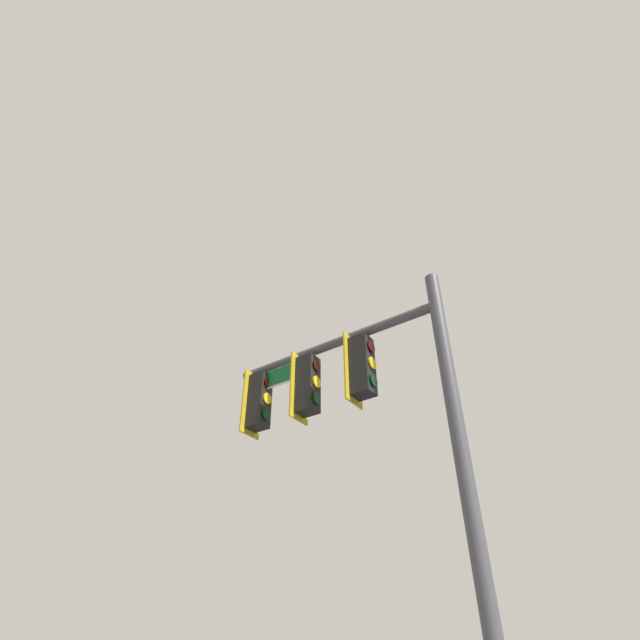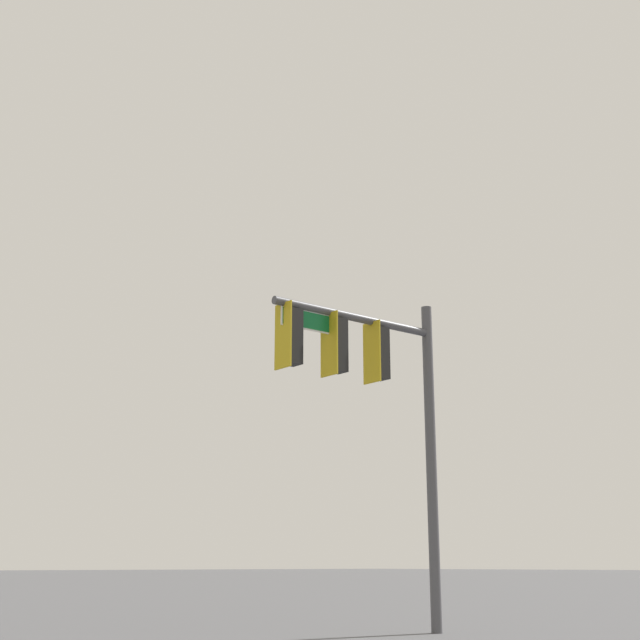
{
  "view_description": "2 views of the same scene",
  "coord_description": "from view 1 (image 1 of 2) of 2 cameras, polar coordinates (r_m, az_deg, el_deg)",
  "views": [
    {
      "loc": [
        -8.4,
        1.13,
        1.29
      ],
      "look_at": [
        -3.65,
        -6.71,
        7.92
      ],
      "focal_mm": 28.0,
      "sensor_mm": 36.0,
      "label": 1
    },
    {
      "loc": [
        7.84,
        7.19,
        1.35
      ],
      "look_at": [
        -2.62,
        -4.46,
        5.65
      ],
      "focal_mm": 50.0,
      "sensor_mm": 36.0,
      "label": 2
    }
  ],
  "objects": [
    {
      "name": "signal_pole_near",
      "position": [
        8.29,
        4.09,
        -9.79
      ],
      "size": [
        4.27,
        0.66,
        6.89
      ],
      "color": "#47474C",
      "rests_on": "ground_plane"
    }
  ]
}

